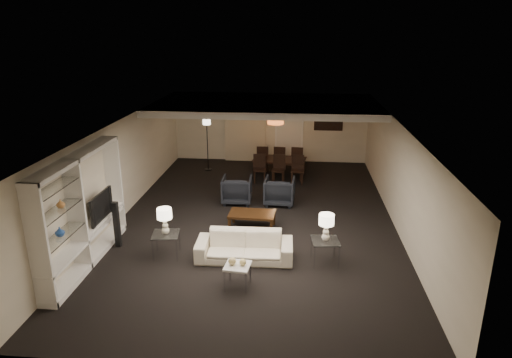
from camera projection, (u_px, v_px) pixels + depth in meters
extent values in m
plane|color=black|center=(256.00, 219.00, 11.82)|extent=(11.00, 11.00, 0.00)
cube|color=silver|center=(256.00, 124.00, 11.03)|extent=(7.00, 11.00, 0.02)
cube|color=beige|center=(270.00, 127.00, 16.62)|extent=(7.00, 0.02, 2.50)
cube|color=beige|center=(219.00, 296.00, 6.23)|extent=(7.00, 0.02, 2.50)
cube|color=beige|center=(121.00, 169.00, 11.73)|extent=(0.02, 11.00, 2.50)
cube|color=beige|center=(399.00, 177.00, 11.12)|extent=(0.02, 11.00, 2.50)
cube|color=silver|center=(266.00, 105.00, 14.36)|extent=(7.00, 4.00, 0.20)
cube|color=beige|center=(245.00, 129.00, 16.64)|extent=(1.50, 0.12, 2.40)
cube|color=silver|center=(289.00, 133.00, 16.59)|extent=(0.90, 0.05, 2.10)
cube|color=#142D38|center=(329.00, 121.00, 16.30)|extent=(0.95, 0.04, 0.65)
cylinder|color=#D8591E|center=(276.00, 120.00, 14.49)|extent=(0.52, 0.52, 0.24)
imported|color=beige|center=(244.00, 247.00, 9.70)|extent=(2.07, 0.85, 0.60)
imported|color=black|center=(237.00, 190.00, 12.84)|extent=(0.84, 0.86, 0.76)
imported|color=black|center=(279.00, 191.00, 12.74)|extent=(0.86, 0.88, 0.76)
sphere|color=tan|center=(232.00, 261.00, 8.59)|extent=(0.15, 0.15, 0.15)
sphere|color=#DDC675|center=(243.00, 262.00, 8.58)|extent=(0.13, 0.13, 0.13)
imported|color=black|center=(97.00, 206.00, 9.87)|extent=(1.05, 0.14, 0.60)
imported|color=#2551A4|center=(60.00, 232.00, 8.41)|extent=(0.18, 0.18, 0.18)
imported|color=#C78442|center=(61.00, 204.00, 8.41)|extent=(0.16, 0.16, 0.16)
cube|color=black|center=(117.00, 225.00, 10.20)|extent=(0.12, 0.12, 1.07)
imported|color=black|center=(279.00, 168.00, 15.10)|extent=(1.81, 1.17, 0.60)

